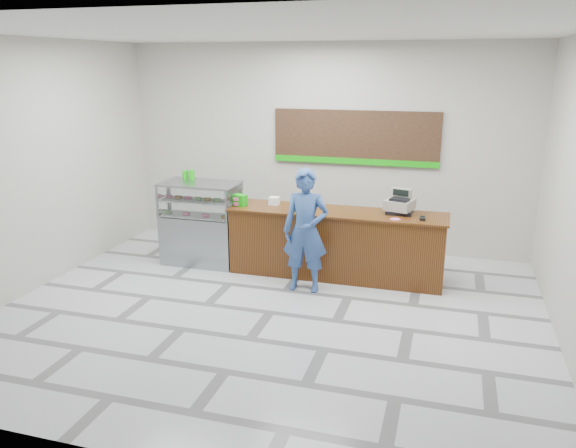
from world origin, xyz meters
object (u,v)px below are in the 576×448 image
(display_case, at_px, (201,222))
(serving_tray, at_px, (303,210))
(customer, at_px, (306,231))
(cash_register, at_px, (400,204))
(sales_counter, at_px, (336,244))

(display_case, xyz_separation_m, serving_tray, (1.73, -0.12, 0.36))
(serving_tray, relative_size, customer, 0.19)
(customer, bearing_deg, display_case, 157.99)
(display_case, height_order, customer, customer)
(display_case, bearing_deg, cash_register, 2.71)
(display_case, relative_size, cash_register, 2.82)
(sales_counter, distance_m, customer, 0.80)
(display_case, xyz_separation_m, cash_register, (3.12, 0.15, 0.48))
(cash_register, distance_m, customer, 1.48)
(sales_counter, relative_size, cash_register, 6.92)
(serving_tray, height_order, customer, customer)
(cash_register, relative_size, customer, 0.27)
(serving_tray, bearing_deg, sales_counter, 11.74)
(display_case, bearing_deg, sales_counter, 0.00)
(sales_counter, xyz_separation_m, customer, (-0.31, -0.65, 0.37))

